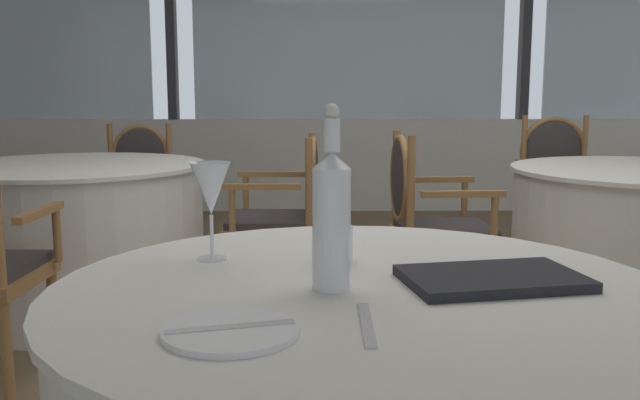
{
  "coord_description": "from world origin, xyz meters",
  "views": [
    {
      "loc": [
        -0.34,
        -2.78,
        1.1
      ],
      "look_at": [
        -0.32,
        -1.19,
        0.85
      ],
      "focal_mm": 38.89,
      "sensor_mm": 36.0,
      "label": 1
    }
  ],
  "objects": [
    {
      "name": "water_tumbler",
      "position": [
        -0.29,
        -1.32,
        0.78
      ],
      "size": [
        0.07,
        0.07,
        0.08
      ],
      "primitive_type": "cylinder",
      "color": "white",
      "rests_on": "foreground_table"
    },
    {
      "name": "wine_glass",
      "position": [
        -0.56,
        -1.31,
        0.89
      ],
      "size": [
        0.09,
        0.09,
        0.21
      ],
      "color": "white",
      "rests_on": "foreground_table"
    },
    {
      "name": "dinner_fork",
      "position": [
        -0.26,
        -1.75,
        0.74
      ],
      "size": [
        0.02,
        0.21,
        0.0
      ],
      "primitive_type": "cube",
      "rotation": [
        0.0,
        0.0,
        1.55
      ],
      "color": "silver",
      "rests_on": "foreground_table"
    },
    {
      "name": "window_wall_far",
      "position": [
        0.0,
        3.65,
        1.14
      ],
      "size": [
        10.24,
        0.14,
        2.85
      ],
      "color": "silver",
      "rests_on": "ground_plane"
    },
    {
      "name": "water_bottle",
      "position": [
        -0.31,
        -1.55,
        0.88
      ],
      "size": [
        0.07,
        0.07,
        0.34
      ],
      "color": "white",
      "rests_on": "foreground_table"
    },
    {
      "name": "background_table_0",
      "position": [
        -1.55,
        0.71,
        0.37
      ],
      "size": [
        1.33,
        1.33,
        0.74
      ],
      "color": "silver",
      "rests_on": "ground_plane"
    },
    {
      "name": "menu_book",
      "position": [
        0.0,
        -1.51,
        0.75
      ],
      "size": [
        0.36,
        0.26,
        0.02
      ],
      "primitive_type": "cube",
      "rotation": [
        0.0,
        0.0,
        0.18
      ],
      "color": "black",
      "rests_on": "foreground_table"
    },
    {
      "name": "side_plate",
      "position": [
        -0.47,
        -1.78,
        0.75
      ],
      "size": [
        0.21,
        0.21,
        0.01
      ],
      "primitive_type": "cylinder",
      "color": "white",
      "rests_on": "foreground_table"
    },
    {
      "name": "ground_plane",
      "position": [
        0.0,
        0.0,
        0.0
      ],
      "size": [
        13.31,
        13.31,
        0.0
      ],
      "primitive_type": "plane",
      "color": "#756047"
    },
    {
      "name": "dining_chair_1_0",
      "position": [
        0.2,
        0.41,
        0.53
      ],
      "size": [
        0.49,
        0.55,
        0.91
      ],
      "rotation": [
        0.0,
        0.0,
        6.33
      ],
      "color": "olive",
      "rests_on": "ground_plane"
    },
    {
      "name": "dining_chair_0_0",
      "position": [
        -0.47,
        0.68,
        0.52
      ],
      "size": [
        0.49,
        0.55,
        0.89
      ],
      "rotation": [
        0.0,
        0.0,
        9.39
      ],
      "color": "olive",
      "rests_on": "ground_plane"
    },
    {
      "name": "butter_knife",
      "position": [
        -0.47,
        -1.78,
        0.75
      ],
      "size": [
        0.19,
        0.07,
        0.0
      ],
      "primitive_type": "cube",
      "rotation": [
        0.0,
        0.0,
        0.25
      ],
      "color": "silver",
      "rests_on": "foreground_table"
    },
    {
      "name": "dining_chair_0_1",
      "position": [
        -1.51,
        1.8,
        0.52
      ],
      "size": [
        0.55,
        0.49,
        0.89
      ],
      "rotation": [
        0.0,
        0.0,
        10.96
      ],
      "color": "olive",
      "rests_on": "ground_plane"
    },
    {
      "name": "dining_chair_1_3",
      "position": [
        1.23,
        1.55,
        0.55
      ],
      "size": [
        0.55,
        0.49,
        0.95
      ],
      "rotation": [
        0.0,
        0.0,
        11.04
      ],
      "color": "olive",
      "rests_on": "ground_plane"
    }
  ]
}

